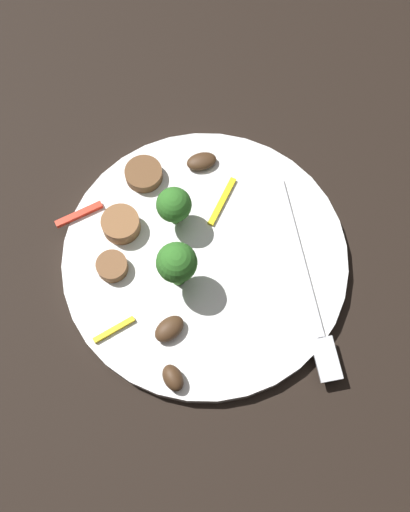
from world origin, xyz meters
name	(u,v)px	position (x,y,z in m)	size (l,w,h in m)	color
ground_plane	(205,261)	(0.00, 0.00, 0.00)	(1.40, 1.40, 0.00)	black
plate	(205,259)	(0.00, 0.00, 0.01)	(0.24, 0.24, 0.01)	white
fork	(308,290)	(0.07, 0.06, 0.01)	(0.18, 0.06, 0.00)	silver
broccoli_floret_0	(177,264)	(0.01, -0.03, 0.05)	(0.03, 0.03, 0.06)	#347525
broccoli_floret_1	(174,205)	(-0.04, -0.01, 0.04)	(0.03, 0.03, 0.04)	#347525
sausage_slice_0	(144,174)	(-0.09, -0.01, 0.02)	(0.03, 0.03, 0.01)	brown
sausage_slice_1	(121,224)	(-0.06, -0.05, 0.02)	(0.03, 0.03, 0.01)	brown
sausage_slice_2	(112,266)	(-0.03, -0.07, 0.02)	(0.03, 0.03, 0.01)	brown
mushroom_0	(173,378)	(0.08, -0.07, 0.02)	(0.02, 0.01, 0.01)	#422B19
mushroom_1	(169,329)	(0.04, -0.05, 0.02)	(0.03, 0.02, 0.01)	#422B19
mushroom_2	(202,161)	(-0.08, 0.04, 0.02)	(0.03, 0.02, 0.01)	#422B19
pepper_strip_0	(222,201)	(-0.04, 0.04, 0.01)	(0.05, 0.01, 0.00)	yellow
pepper_strip_1	(114,330)	(0.02, -0.09, 0.01)	(0.04, 0.00, 0.00)	yellow
pepper_strip_2	(79,214)	(-0.08, -0.08, 0.01)	(0.04, 0.01, 0.00)	red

